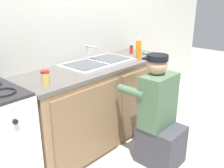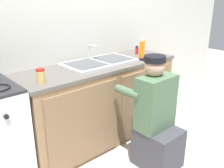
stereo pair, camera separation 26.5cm
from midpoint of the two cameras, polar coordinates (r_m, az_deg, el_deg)
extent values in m
plane|color=beige|center=(2.91, 4.04, -14.12)|extent=(12.00, 12.00, 0.00)
cube|color=silver|center=(2.93, -4.70, 12.40)|extent=(6.00, 0.10, 2.50)
cube|color=#997551|center=(2.89, -0.03, -4.45)|extent=(1.85, 0.60, 0.87)
cube|color=#866747|center=(2.42, -2.99, -9.55)|extent=(0.82, 0.02, 0.77)
cube|color=#866747|center=(3.00, 10.37, -3.87)|extent=(0.82, 0.02, 0.77)
cube|color=#5B5651|center=(2.74, -0.03, 4.25)|extent=(1.89, 0.62, 0.03)
cube|color=silver|center=(2.73, -0.03, 4.89)|extent=(0.80, 0.44, 0.03)
cube|color=#4C4F51|center=(2.61, -3.15, 4.58)|extent=(0.33, 0.35, 0.01)
cube|color=#4C4F51|center=(2.85, 2.83, 5.89)|extent=(0.33, 0.35, 0.01)
cylinder|color=#B7BABF|center=(2.85, -2.59, 7.06)|extent=(0.02, 0.02, 0.18)
cylinder|color=#B7BABF|center=(2.77, -1.56, 8.61)|extent=(0.02, 0.16, 0.02)
cylinder|color=black|center=(1.96, -19.47, -7.17)|extent=(0.04, 0.02, 0.04)
cube|color=#3F3F47|center=(2.60, 13.40, -13.91)|extent=(0.36, 0.40, 0.40)
cube|color=#4C6B4C|center=(2.41, 13.09, -4.21)|extent=(0.38, 0.22, 0.52)
sphere|color=tan|center=(2.32, 12.94, 3.91)|extent=(0.19, 0.19, 0.19)
cylinder|color=black|center=(2.30, 13.07, 5.61)|extent=(0.20, 0.20, 0.06)
cube|color=black|center=(2.36, 11.35, 5.57)|extent=(0.13, 0.09, 0.02)
cylinder|color=#4C6B4C|center=(2.37, 6.93, -1.93)|extent=(0.08, 0.30, 0.08)
cylinder|color=#4C6B4C|center=(2.62, 11.87, -0.08)|extent=(0.08, 0.30, 0.08)
cylinder|color=red|center=(3.23, 8.07, 7.50)|extent=(0.04, 0.04, 0.08)
cylinder|color=black|center=(3.22, 8.11, 8.41)|extent=(0.04, 0.04, 0.02)
cylinder|color=#DBB760|center=(2.16, -12.62, 1.54)|extent=(0.07, 0.07, 0.11)
cylinder|color=#B21E19|center=(2.14, -12.75, 3.17)|extent=(0.07, 0.07, 0.02)
cube|color=black|center=(3.20, 11.87, 6.50)|extent=(0.07, 0.14, 0.01)
cube|color=green|center=(3.20, 11.88, 6.61)|extent=(0.06, 0.12, 0.00)
cylinder|color=orange|center=(2.92, 9.48, 7.53)|extent=(0.06, 0.06, 0.22)
cylinder|color=white|center=(2.90, 9.62, 9.94)|extent=(0.03, 0.03, 0.03)
camera|label=1|loc=(0.13, -87.14, 1.02)|focal=40.00mm
camera|label=2|loc=(0.13, 92.86, -1.02)|focal=40.00mm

